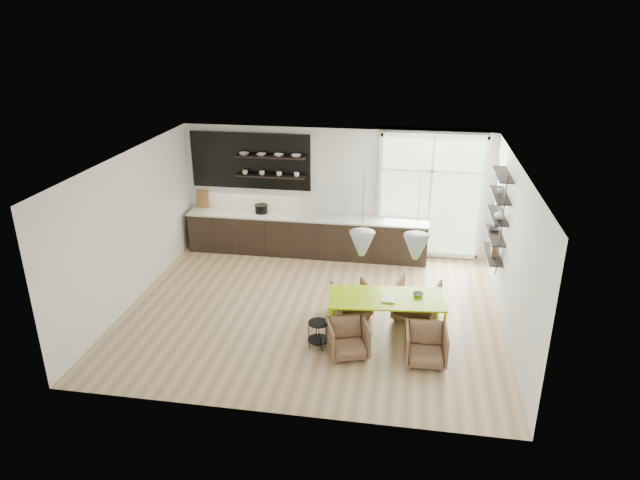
{
  "coord_description": "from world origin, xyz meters",
  "views": [
    {
      "loc": [
        1.69,
        -9.37,
        5.31
      ],
      "look_at": [
        0.05,
        0.6,
        1.22
      ],
      "focal_mm": 32.0,
      "sensor_mm": 36.0,
      "label": 1
    }
  ],
  "objects_px": {
    "dining_table": "(387,300)",
    "armchair_back_left": "(351,299)",
    "armchair_front_right": "(426,345)",
    "armchair_back_right": "(417,300)",
    "armchair_front_left": "(348,339)",
    "wire_stool": "(318,331)"
  },
  "relations": [
    {
      "from": "armchair_back_left",
      "to": "armchair_front_right",
      "type": "xyz_separation_m",
      "value": [
        1.36,
        -1.4,
        0.01
      ]
    },
    {
      "from": "armchair_back_left",
      "to": "armchair_front_right",
      "type": "height_order",
      "value": "armchair_front_right"
    },
    {
      "from": "armchair_back_left",
      "to": "armchair_front_left",
      "type": "xyz_separation_m",
      "value": [
        0.09,
        -1.39,
        -0.0
      ]
    },
    {
      "from": "armchair_back_right",
      "to": "armchair_front_right",
      "type": "xyz_separation_m",
      "value": [
        0.16,
        -1.45,
        -0.05
      ]
    },
    {
      "from": "armchair_back_right",
      "to": "armchair_front_left",
      "type": "bearing_deg",
      "value": 66.46
    },
    {
      "from": "armchair_front_right",
      "to": "wire_stool",
      "type": "distance_m",
      "value": 1.79
    },
    {
      "from": "dining_table",
      "to": "armchair_back_left",
      "type": "relative_size",
      "value": 3.12
    },
    {
      "from": "wire_stool",
      "to": "armchair_front_left",
      "type": "bearing_deg",
      "value": -17.85
    },
    {
      "from": "dining_table",
      "to": "armchair_back_left",
      "type": "distance_m",
      "value": 1.0
    },
    {
      "from": "armchair_back_right",
      "to": "wire_stool",
      "type": "relative_size",
      "value": 1.68
    },
    {
      "from": "armchair_back_left",
      "to": "armchair_front_left",
      "type": "bearing_deg",
      "value": 67.9
    },
    {
      "from": "armchair_back_right",
      "to": "armchair_front_left",
      "type": "xyz_separation_m",
      "value": [
        -1.11,
        -1.44,
        -0.06
      ]
    },
    {
      "from": "armchair_front_left",
      "to": "armchair_front_right",
      "type": "distance_m",
      "value": 1.26
    },
    {
      "from": "armchair_back_left",
      "to": "wire_stool",
      "type": "bearing_deg",
      "value": 45.05
    },
    {
      "from": "armchair_back_left",
      "to": "dining_table",
      "type": "bearing_deg",
      "value": 110.29
    },
    {
      "from": "dining_table",
      "to": "armchair_back_left",
      "type": "bearing_deg",
      "value": 130.49
    },
    {
      "from": "armchair_back_left",
      "to": "armchair_front_left",
      "type": "height_order",
      "value": "armchair_back_left"
    },
    {
      "from": "wire_stool",
      "to": "dining_table",
      "type": "bearing_deg",
      "value": 28.07
    },
    {
      "from": "dining_table",
      "to": "armchair_front_right",
      "type": "distance_m",
      "value": 1.09
    },
    {
      "from": "armchair_back_right",
      "to": "armchair_front_right",
      "type": "distance_m",
      "value": 1.46
    },
    {
      "from": "armchair_back_right",
      "to": "armchair_front_left",
      "type": "distance_m",
      "value": 1.82
    },
    {
      "from": "wire_stool",
      "to": "armchair_front_right",
      "type": "bearing_deg",
      "value": -5.62
    }
  ]
}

